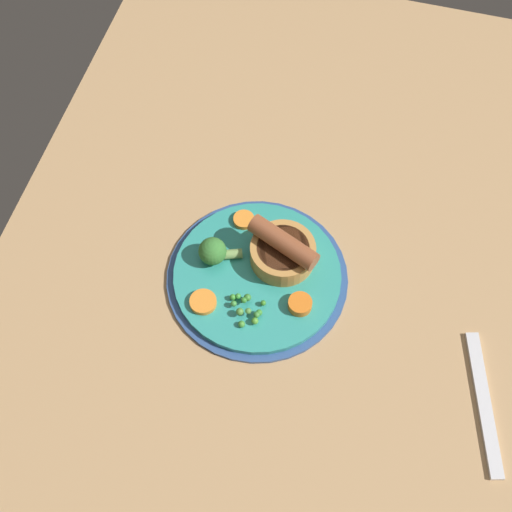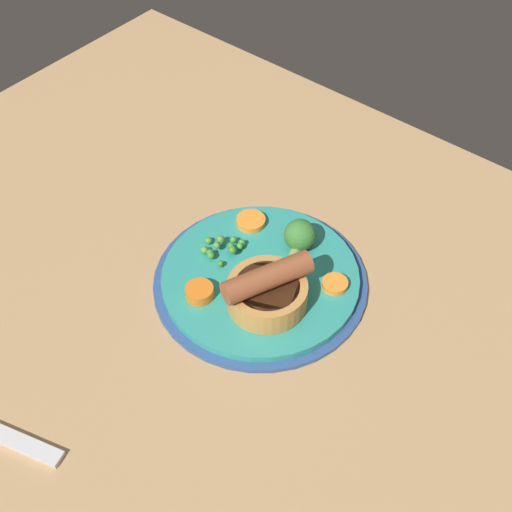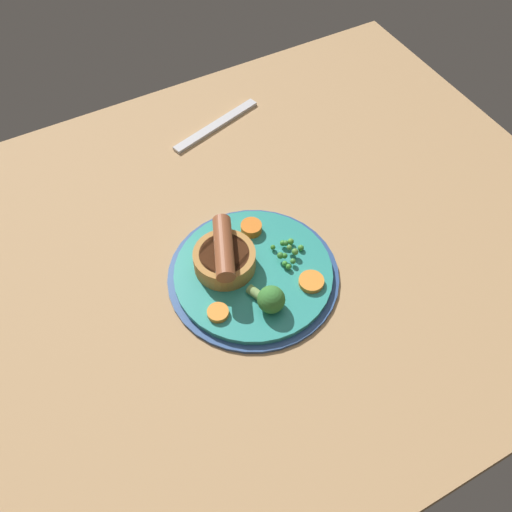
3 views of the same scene
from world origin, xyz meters
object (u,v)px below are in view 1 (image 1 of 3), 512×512
object	(u,v)px
dinner_plate	(257,276)
carrot_slice_2	(300,304)
sausage_pudding	(283,251)
pea_pile	(246,308)
carrot_slice_1	(244,220)
carrot_slice_5	(203,302)
broccoli_floret_near	(214,251)
fork	(484,403)

from	to	relation	value
dinner_plate	carrot_slice_2	bearing A→B (deg)	63.91
sausage_pudding	pea_pile	world-z (taller)	sausage_pudding
carrot_slice_1	carrot_slice_5	distance (cm)	13.31
broccoli_floret_near	carrot_slice_5	distance (cm)	6.86
carrot_slice_1	carrot_slice_5	bearing A→B (deg)	-7.22
dinner_plate	sausage_pudding	world-z (taller)	sausage_pudding
broccoli_floret_near	carrot_slice_1	distance (cm)	6.99
pea_pile	broccoli_floret_near	size ratio (longest dim) A/B	0.83
sausage_pudding	carrot_slice_2	bearing A→B (deg)	-35.21
carrot_slice_2	fork	distance (cm)	25.03
broccoli_floret_near	fork	bearing A→B (deg)	143.99
broccoli_floret_near	carrot_slice_5	size ratio (longest dim) A/B	1.64
fork	broccoli_floret_near	bearing A→B (deg)	-121.39
broccoli_floret_near	dinner_plate	bearing A→B (deg)	151.93
carrot_slice_1	carrot_slice_2	xyz separation A→B (cm)	(10.44, 10.28, 0.28)
pea_pile	carrot_slice_1	size ratio (longest dim) A/B	1.65
sausage_pudding	broccoli_floret_near	distance (cm)	8.91
pea_pile	broccoli_floret_near	xyz separation A→B (cm)	(-6.34, -6.08, 0.92)
carrot_slice_1	fork	bearing A→B (deg)	64.33
carrot_slice_5	dinner_plate	bearing A→B (deg)	136.99
sausage_pudding	broccoli_floret_near	size ratio (longest dim) A/B	1.75
pea_pile	carrot_slice_1	xyz separation A→B (cm)	(-12.85, -3.92, -0.45)
pea_pile	carrot_slice_5	size ratio (longest dim) A/B	1.36
fork	carrot_slice_5	bearing A→B (deg)	-111.35
fork	pea_pile	bearing A→B (deg)	-112.98
pea_pile	carrot_slice_1	bearing A→B (deg)	-163.04
carrot_slice_2	fork	xyz separation A→B (cm)	(6.14, 24.21, -1.75)
pea_pile	fork	size ratio (longest dim) A/B	0.26
broccoli_floret_near	carrot_slice_2	distance (cm)	13.09
carrot_slice_5	fork	world-z (taller)	carrot_slice_5
broccoli_floret_near	fork	distance (cm)	38.11
dinner_plate	carrot_slice_1	distance (cm)	8.33
carrot_slice_2	carrot_slice_5	xyz separation A→B (cm)	(2.77, -11.95, -0.27)
carrot_slice_1	dinner_plate	bearing A→B (deg)	27.85
carrot_slice_1	fork	size ratio (longest dim) A/B	0.16
sausage_pudding	fork	world-z (taller)	sausage_pudding
carrot_slice_1	carrot_slice_5	world-z (taller)	same
sausage_pudding	carrot_slice_5	xyz separation A→B (cm)	(8.95, -8.13, -1.73)
carrot_slice_1	carrot_slice_5	xyz separation A→B (cm)	(13.21, -1.67, 0.01)
broccoli_floret_near	carrot_slice_1	bearing A→B (deg)	-128.99
dinner_plate	sausage_pudding	size ratio (longest dim) A/B	2.40
sausage_pudding	carrot_slice_1	bearing A→B (deg)	169.68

